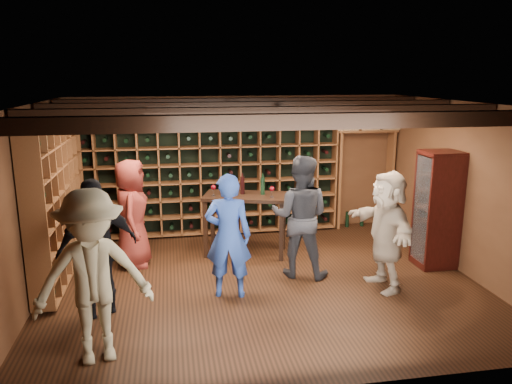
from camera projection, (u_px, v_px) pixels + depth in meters
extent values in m
plane|color=black|center=(263.00, 282.00, 7.07)|extent=(6.00, 6.00, 0.00)
plane|color=brown|center=(238.00, 165.00, 9.18)|extent=(6.00, 0.00, 6.00)
plane|color=brown|center=(316.00, 265.00, 4.39)|extent=(6.00, 0.00, 6.00)
plane|color=brown|center=(29.00, 207.00, 6.28)|extent=(0.00, 5.00, 5.00)
plane|color=brown|center=(464.00, 188.00, 7.29)|extent=(0.00, 5.00, 5.00)
plane|color=black|center=(263.00, 104.00, 6.49)|extent=(6.00, 6.00, 0.00)
cube|color=black|center=(293.00, 122.00, 4.98)|extent=(5.90, 0.18, 0.16)
cube|color=black|center=(271.00, 113.00, 6.03)|extent=(5.90, 0.18, 0.16)
cube|color=black|center=(255.00, 107.00, 7.09)|extent=(5.90, 0.18, 0.16)
cube|color=black|center=(244.00, 103.00, 8.14)|extent=(5.90, 0.18, 0.16)
cylinder|color=black|center=(170.00, 114.00, 6.32)|extent=(0.10, 0.10, 0.10)
cylinder|color=black|center=(279.00, 110.00, 6.95)|extent=(0.10, 0.10, 0.10)
cylinder|color=black|center=(373.00, 113.00, 6.47)|extent=(0.10, 0.10, 0.10)
cylinder|color=black|center=(236.00, 107.00, 7.64)|extent=(0.10, 0.10, 0.10)
cube|color=brown|center=(210.00, 173.00, 8.95)|extent=(4.65, 0.30, 2.20)
cube|color=black|center=(210.00, 173.00, 8.95)|extent=(4.56, 0.02, 2.16)
cube|color=brown|center=(58.00, 198.00, 7.12)|extent=(0.30, 2.65, 2.20)
cube|color=black|center=(58.00, 198.00, 7.12)|extent=(0.29, 0.02, 2.16)
cube|color=brown|center=(366.00, 131.00, 9.27)|extent=(1.15, 0.32, 0.04)
cube|color=brown|center=(390.00, 178.00, 9.57)|extent=(0.05, 0.28, 1.85)
cube|color=brown|center=(338.00, 180.00, 9.40)|extent=(0.05, 0.28, 1.85)
cube|color=tan|center=(346.00, 125.00, 9.18)|extent=(0.40, 0.30, 0.20)
cube|color=tan|center=(369.00, 124.00, 9.25)|extent=(0.40, 0.30, 0.20)
cube|color=tan|center=(387.00, 124.00, 9.31)|extent=(0.40, 0.30, 0.20)
cube|color=#370D0B|center=(433.00, 262.00, 7.71)|extent=(0.55, 0.50, 0.10)
cube|color=#370D0B|center=(437.00, 209.00, 7.51)|extent=(0.55, 0.50, 1.70)
cube|color=white|center=(421.00, 210.00, 7.47)|extent=(0.01, 0.46, 1.60)
cube|color=#370D0B|center=(437.00, 209.00, 7.51)|extent=(0.50, 0.44, 0.02)
sphere|color=#59260C|center=(437.00, 203.00, 7.49)|extent=(0.18, 0.18, 0.18)
imported|color=navy|center=(228.00, 236.00, 6.48)|extent=(0.67, 0.50, 1.66)
imported|color=black|center=(300.00, 217.00, 7.16)|extent=(1.06, 0.96, 1.77)
imported|color=maroon|center=(132.00, 214.00, 7.53)|extent=(0.55, 0.83, 1.65)
imported|color=black|center=(98.00, 248.00, 5.98)|extent=(1.07, 0.86, 1.70)
imported|color=gray|center=(93.00, 277.00, 4.98)|extent=(1.28, 0.90, 1.81)
imported|color=tan|center=(386.00, 230.00, 6.74)|extent=(0.61, 1.56, 1.65)
cube|color=black|center=(245.00, 196.00, 8.00)|extent=(1.45, 1.00, 0.05)
cube|color=black|center=(206.00, 230.00, 7.92)|extent=(0.08, 0.08, 0.94)
cube|color=black|center=(281.00, 232.00, 7.79)|extent=(0.08, 0.08, 0.94)
cube|color=black|center=(212.00, 220.00, 8.45)|extent=(0.08, 0.08, 0.94)
cube|color=black|center=(283.00, 222.00, 8.32)|extent=(0.08, 0.08, 0.94)
cylinder|color=black|center=(226.00, 185.00, 8.06)|extent=(0.07, 0.07, 0.28)
cylinder|color=black|center=(242.00, 185.00, 8.03)|extent=(0.07, 0.07, 0.28)
cylinder|color=black|center=(263.00, 186.00, 7.99)|extent=(0.07, 0.07, 0.28)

